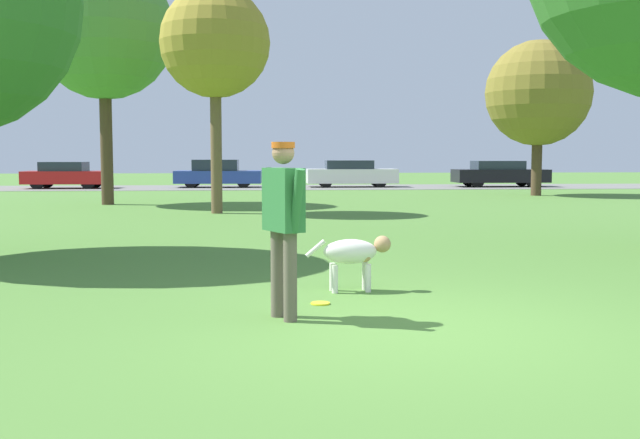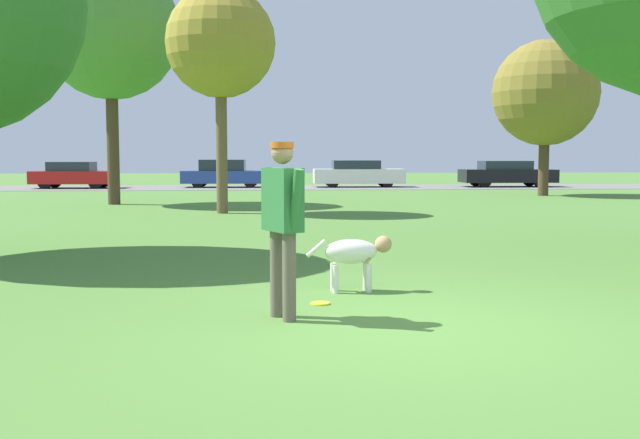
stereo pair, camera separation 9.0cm
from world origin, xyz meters
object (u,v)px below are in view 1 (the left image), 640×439
at_px(tree_mid_center, 215,44).
at_px(parked_car_blue, 218,174).
at_px(frisbee, 320,303).
at_px(tree_far_right, 538,93).
at_px(parked_car_white, 351,174).
at_px(parked_car_black, 500,174).
at_px(dog, 354,253).
at_px(person, 283,214).
at_px(tree_far_left, 104,30).
at_px(parked_car_red, 66,175).

height_order(tree_mid_center, parked_car_blue, tree_mid_center).
bearing_deg(frisbee, tree_far_right, 63.66).
xyz_separation_m(frisbee, parked_car_white, (3.98, 28.95, 0.65)).
bearing_deg(parked_car_white, parked_car_black, -1.69).
height_order(dog, parked_car_blue, parked_car_blue).
relative_size(person, tree_mid_center, 0.28).
relative_size(person, tree_far_left, 0.22).
distance_m(tree_mid_center, tree_far_left, 5.49).
bearing_deg(person, frisbee, 122.11).
height_order(person, dog, person).
height_order(parked_car_red, parked_car_black, parked_car_black).
xyz_separation_m(dog, tree_far_left, (-5.89, 15.89, 5.06)).
xyz_separation_m(person, tree_far_left, (-5.02, 17.29, 4.49)).
height_order(tree_far_left, parked_car_black, tree_far_left).
relative_size(parked_car_blue, parked_car_white, 0.96).
bearing_deg(parked_car_black, parked_car_blue, 178.58).
relative_size(tree_far_right, parked_car_white, 1.35).
distance_m(person, parked_car_blue, 29.89).
relative_size(person, frisbee, 8.19).
bearing_deg(dog, parked_car_white, 78.13).
bearing_deg(parked_car_white, tree_mid_center, -108.98).
xyz_separation_m(dog, parked_car_black, (10.96, 27.95, 0.21)).
distance_m(dog, tree_mid_center, 12.81).
height_order(dog, tree_far_left, tree_far_left).
xyz_separation_m(frisbee, tree_far_right, (10.24, 20.68, 3.95)).
distance_m(frisbee, parked_car_white, 29.23).
height_order(tree_far_left, tree_far_right, tree_far_left).
height_order(person, tree_far_left, tree_far_left).
xyz_separation_m(person, tree_mid_center, (-1.34, 13.34, 3.53)).
xyz_separation_m(tree_far_left, parked_car_white, (9.42, 12.33, -4.85)).
relative_size(parked_car_red, parked_car_black, 0.85).
distance_m(tree_far_right, parked_car_white, 10.88).
height_order(frisbee, tree_far_right, tree_far_right).
height_order(tree_mid_center, tree_far_right, tree_mid_center).
bearing_deg(dog, frisbee, -127.12).
distance_m(frisbee, tree_far_left, 18.32).
bearing_deg(parked_car_blue, tree_far_right, -31.10).
distance_m(dog, tree_far_left, 17.69).
height_order(parked_car_red, parked_car_white, parked_car_white).
height_order(frisbee, parked_car_red, parked_car_red).
distance_m(parked_car_blue, parked_car_white, 6.56).
relative_size(frisbee, parked_car_blue, 0.05).
bearing_deg(person, tree_far_right, 126.74).
distance_m(tree_far_left, parked_car_blue, 13.72).
bearing_deg(tree_mid_center, frisbee, -82.11).
relative_size(dog, parked_car_white, 0.23).
xyz_separation_m(parked_car_red, parked_car_blue, (7.10, 0.56, 0.03)).
xyz_separation_m(tree_far_right, parked_car_blue, (-12.82, 8.45, -3.30)).
relative_size(frisbee, parked_car_red, 0.05).
bearing_deg(tree_mid_center, parked_car_black, 50.56).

